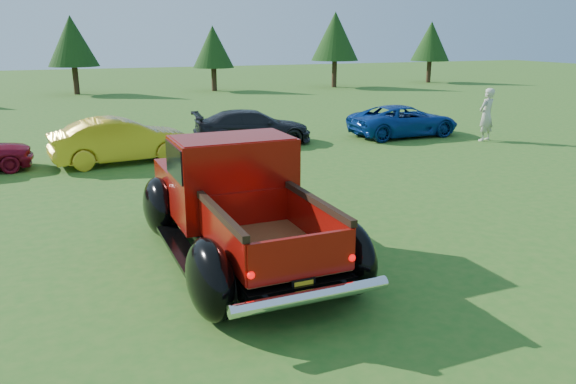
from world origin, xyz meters
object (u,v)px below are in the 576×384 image
object	(u,v)px
tree_mid_left	(72,41)
tree_far_east	(431,41)
spectator	(486,115)
show_car_yellow	(122,140)
show_car_grey	(253,127)
pickup_truck	(233,198)
show_car_blue	(404,121)
tree_mid_right	(213,47)
tree_east	(335,36)

from	to	relation	value
tree_mid_left	tree_far_east	distance (m)	27.00
tree_far_east	spectator	size ratio (longest dim) A/B	2.47
show_car_yellow	show_car_grey	distance (m)	4.89
pickup_truck	spectator	xyz separation A→B (m)	(11.73, 7.29, -0.04)
pickup_truck	show_car_blue	xyz separation A→B (m)	(9.45, 9.24, -0.41)
tree_mid_left	show_car_grey	bearing A→B (deg)	-75.00
tree_mid_right	show_car_blue	bearing A→B (deg)	-82.94
show_car_blue	tree_mid_right	bearing A→B (deg)	5.55
tree_east	tree_mid_left	bearing A→B (deg)	175.24
tree_far_east	show_car_yellow	size ratio (longest dim) A/B	1.14
tree_mid_left	show_car_grey	size ratio (longest dim) A/B	1.18
pickup_truck	tree_mid_right	bearing A→B (deg)	74.82
show_car_blue	spectator	world-z (taller)	spectator
show_car_yellow	show_car_blue	xyz separation A→B (m)	(10.64, 0.88, -0.09)
tree_east	show_car_blue	size ratio (longest dim) A/B	1.25
tree_mid_left	tree_mid_right	bearing A→B (deg)	-6.34
tree_far_east	pickup_truck	bearing A→B (deg)	-129.80
tree_mid_left	pickup_truck	xyz separation A→B (m)	(2.05, -30.44, -2.37)
tree_mid_left	tree_mid_right	world-z (taller)	tree_mid_left
tree_east	spectator	size ratio (longest dim) A/B	2.78
show_car_yellow	spectator	size ratio (longest dim) A/B	2.16
pickup_truck	show_car_grey	world-z (taller)	pickup_truck
tree_mid_left	show_car_grey	xyz separation A→B (m)	(5.53, -20.64, -2.77)
tree_mid_left	show_car_blue	size ratio (longest dim) A/B	1.16
tree_east	pickup_truck	world-z (taller)	tree_east
pickup_truck	show_car_yellow	xyz separation A→B (m)	(-1.19, 8.37, -0.32)
show_car_grey	spectator	distance (m)	8.63
tree_mid_right	spectator	world-z (taller)	tree_mid_right
tree_mid_left	show_car_blue	distance (m)	24.28
tree_mid_right	show_car_grey	world-z (taller)	tree_mid_right
tree_mid_left	show_car_yellow	bearing A→B (deg)	-87.77
tree_mid_left	spectator	world-z (taller)	tree_mid_left
show_car_blue	spectator	xyz separation A→B (m)	(2.28, -1.96, 0.37)
tree_east	pickup_truck	xyz separation A→B (m)	(-15.95, -28.94, -2.64)
tree_mid_left	tree_far_east	xyz separation A→B (m)	(27.00, -0.50, -0.14)
tree_mid_left	tree_mid_right	size ratio (longest dim) A/B	1.14
show_car_grey	pickup_truck	bearing A→B (deg)	166.04
show_car_blue	tree_mid_left	bearing A→B (deg)	26.97
tree_east	show_car_yellow	world-z (taller)	tree_east
show_car_blue	spectator	bearing A→B (deg)	-132.12
show_car_blue	spectator	size ratio (longest dim) A/B	2.22
tree_east	show_car_blue	distance (m)	20.97
pickup_truck	show_car_yellow	world-z (taller)	pickup_truck
spectator	tree_mid_right	bearing A→B (deg)	-96.28
tree_mid_right	tree_mid_left	bearing A→B (deg)	173.66
show_car_grey	show_car_blue	world-z (taller)	show_car_grey
tree_mid_left	tree_east	world-z (taller)	tree_east
pickup_truck	spectator	size ratio (longest dim) A/B	3.00
tree_east	spectator	bearing A→B (deg)	-101.03
spectator	tree_mid_left	bearing A→B (deg)	-77.70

